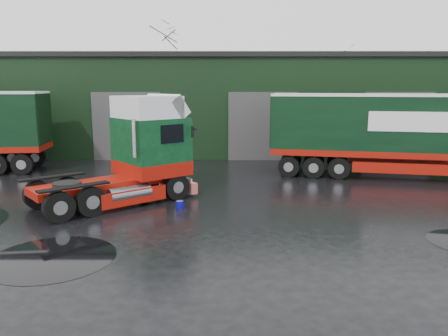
# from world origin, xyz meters

# --- Properties ---
(ground) EXTENTS (100.00, 100.00, 0.00)m
(ground) POSITION_xyz_m (0.00, 0.00, 0.00)
(ground) COLOR black
(warehouse) EXTENTS (32.40, 12.40, 6.30)m
(warehouse) POSITION_xyz_m (2.00, 20.00, 3.16)
(warehouse) COLOR black
(warehouse) RESTS_ON ground
(hero_tractor) EXTENTS (6.73, 6.26, 4.02)m
(hero_tractor) POSITION_xyz_m (-4.50, 4.04, 2.01)
(hero_tractor) COLOR #093619
(hero_tractor) RESTS_ON ground
(lorry_right) EXTENTS (15.53, 5.82, 4.02)m
(lorry_right) POSITION_xyz_m (8.00, 9.00, 2.01)
(lorry_right) COLOR silver
(lorry_right) RESTS_ON ground
(wash_bucket) EXTENTS (0.36, 0.36, 0.27)m
(wash_bucket) POSITION_xyz_m (-1.83, 3.43, 0.14)
(wash_bucket) COLOR #08068C
(wash_bucket) RESTS_ON ground
(tree_back_a) EXTENTS (4.40, 4.40, 9.50)m
(tree_back_a) POSITION_xyz_m (-6.00, 30.00, 4.75)
(tree_back_a) COLOR black
(tree_back_a) RESTS_ON ground
(tree_back_b) EXTENTS (4.40, 4.40, 7.50)m
(tree_back_b) POSITION_xyz_m (10.00, 30.00, 3.75)
(tree_back_b) COLOR black
(tree_back_b) RESTS_ON ground
(puddle_0) EXTENTS (3.25, 3.25, 0.01)m
(puddle_0) POSITION_xyz_m (-4.65, -1.19, 0.00)
(puddle_0) COLOR black
(puddle_0) RESTS_ON ground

